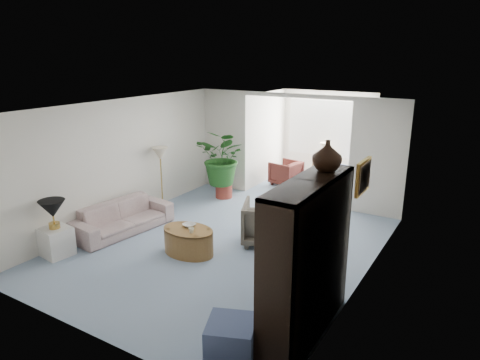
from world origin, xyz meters
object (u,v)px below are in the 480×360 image
Objects in this scene: framed_picture at (364,177)px; table_lamp at (52,209)px; entertainment_cabinet at (307,259)px; coffee_bowl at (189,225)px; end_table at (57,242)px; sunroom_chair_maroon at (286,173)px; sunroom_chair_blue at (341,180)px; cabinet_urn at (327,156)px; plant_pot at (224,191)px; side_table_dark at (309,228)px; ottoman at (231,339)px; sofa at (123,217)px; sunroom_table at (323,172)px; coffee_cup at (191,230)px; coffee_table at (188,241)px; wingback_chair at (267,222)px; floor_lamp at (160,154)px.

framed_picture reaches higher than table_lamp.
coffee_bowl is at bearing 157.64° from entertainment_cabinet.
end_table is at bearing -143.87° from coffee_bowl.
sunroom_chair_blue is at bearing 100.73° from sunroom_chair_maroon.
cabinet_urn reaches higher than plant_pot.
side_table_dark is at bearing 36.73° from end_table.
sofa is at bearing 152.15° from ottoman.
coffee_bowl is at bearing 14.15° from sunroom_chair_maroon.
coffee_bowl is 0.57× the size of cabinet_urn.
sunroom_chair_blue is (2.32, 1.73, 0.18)m from plant_pot.
side_table_dark is at bearing 97.07° from ottoman.
entertainment_cabinet is 3.65× the size of ottoman.
side_table_dark reaches higher than sofa.
table_lamp is 6.06m from sunroom_chair_maroon.
end_table is 6.98m from sunroom_table.
coffee_cup is 0.05× the size of entertainment_cabinet.
cabinet_urn is 0.54× the size of sunroom_chair_maroon.
sunroom_chair_blue is at bearing 62.25° from table_lamp.
cabinet_urn reaches higher than ottoman.
sunroom_table is at bearing 115.97° from framed_picture.
entertainment_cabinet reaches higher than coffee_bowl.
sunroom_chair_maroon is at bearing 64.61° from plant_pot.
end_table is at bearing -170.42° from cabinet_urn.
sunroom_chair_maroon is at bearing 119.80° from cabinet_urn.
cabinet_urn is at bearing -10.63° from coffee_table.
coffee_bowl is 0.25× the size of wingback_chair.
sunroom_table is (-1.63, 7.21, 0.07)m from ottoman.
framed_picture is 1.25× the size of plant_pot.
entertainment_cabinet is (4.28, -1.09, 0.70)m from sofa.
framed_picture is 0.93× the size of ottoman.
end_table reaches higher than plant_pot.
sofa is at bearing -175.83° from framed_picture.
coffee_cup is 0.17× the size of sunroom_table.
table_lamp reaches higher than sunroom_chair_blue.
ottoman is (-0.76, -2.31, -1.48)m from framed_picture.
table_lamp is at bearing -109.41° from sunroom_table.
framed_picture is at bearing 71.75° from ottoman.
floor_lamp reaches higher than plant_pot.
side_table_dark is at bearing 37.36° from coffee_bowl.
sunroom_chair_blue is at bearing 97.73° from ottoman.
table_lamp is 4.60× the size of coffee_cup.
coffee_table is at bearing 26.20° from wingback_chair.
sunroom_chair_blue is 1.32× the size of sunroom_table.
plant_pot is at bearing 152.40° from side_table_dark.
sunroom_table is (-2.16, 5.83, -1.88)m from cabinet_urn.
sunroom_chair_maroon reaches higher than coffee_cup.
framed_picture is at bearing 80.82° from entertainment_cabinet.
sunroom_table reaches higher than coffee_table.
ottoman is (-0.53, -1.39, -1.95)m from cabinet_urn.
framed_picture is 5.39m from sunroom_chair_maroon.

